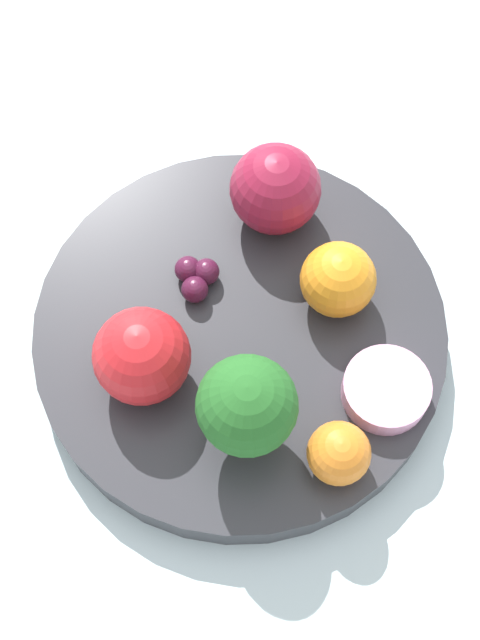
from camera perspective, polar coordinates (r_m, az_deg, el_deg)
ground_plane at (r=0.60m, az=0.00°, el=-2.28°), size 6.00×6.00×0.00m
table_surface at (r=0.59m, az=0.00°, el=-1.91°), size 1.20×1.20×0.02m
bowl at (r=0.57m, az=0.00°, el=-0.99°), size 0.26×0.26×0.03m
broccoli at (r=0.49m, az=0.44°, el=-5.57°), size 0.06×0.06×0.07m
apple_red at (r=0.57m, az=2.28°, el=8.38°), size 0.06×0.06×0.06m
apple_green at (r=0.52m, az=-6.30°, el=-2.31°), size 0.06×0.06×0.06m
orange_front at (r=0.54m, az=6.29°, el=2.59°), size 0.05×0.05×0.05m
orange_back at (r=0.51m, az=6.34°, el=-8.47°), size 0.04×0.04×0.04m
grape_cluster at (r=0.56m, az=-2.80°, el=2.80°), size 0.03×0.03×0.02m
small_cup at (r=0.54m, az=9.32°, el=-4.43°), size 0.05×0.05×0.02m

